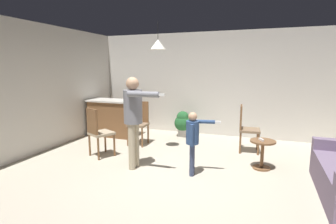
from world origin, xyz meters
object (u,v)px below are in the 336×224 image
kitchen_counter (113,118)px  potted_plant_corner (183,122)px  person_child (193,136)px  dining_chair_near_wall (98,130)px  spare_remote_on_table (261,140)px  dining_chair_centre_back (139,121)px  side_table_by_couch (262,151)px  person_adult (134,113)px  dining_chair_by_counter (246,127)px

kitchen_counter → potted_plant_corner: size_ratio=1.89×
person_child → dining_chair_near_wall: size_ratio=1.07×
person_child → spare_remote_on_table: 1.26m
kitchen_counter → dining_chair_centre_back: bearing=-25.5°
side_table_by_couch → potted_plant_corner: potted_plant_corner is taller
person_adult → dining_chair_near_wall: person_adult is taller
person_adult → kitchen_counter: bearing=-142.1°
dining_chair_centre_back → potted_plant_corner: size_ratio=1.50×
dining_chair_near_wall → dining_chair_centre_back: same height
person_adult → person_child: 1.12m
person_child → dining_chair_by_counter: bearing=145.3°
person_adult → dining_chair_by_counter: bearing=130.2°
kitchen_counter → side_table_by_couch: size_ratio=2.42×
side_table_by_couch → person_adult: 2.38m
dining_chair_near_wall → potted_plant_corner: 2.41m
person_child → potted_plant_corner: size_ratio=1.61×
dining_chair_near_wall → potted_plant_corner: dining_chair_near_wall is taller
person_child → dining_chair_centre_back: 2.14m
person_child → potted_plant_corner: 2.54m
dining_chair_near_wall → spare_remote_on_table: (3.08, 0.44, -0.01)m
side_table_by_couch → person_adult: size_ratio=0.32×
person_child → dining_chair_near_wall: person_child is taller
side_table_by_couch → dining_chair_by_counter: dining_chair_by_counter is taller
dining_chair_by_counter → kitchen_counter: bearing=-98.4°
dining_chair_near_wall → person_adult: bearing=10.3°
potted_plant_corner → spare_remote_on_table: (1.96, -1.69, 0.17)m
kitchen_counter → person_adult: 2.52m
person_child → dining_chair_by_counter: person_child is taller
dining_chair_near_wall → side_table_by_couch: bearing=34.9°
spare_remote_on_table → side_table_by_couch: bearing=34.1°
dining_chair_near_wall → potted_plant_corner: size_ratio=1.50×
side_table_by_couch → dining_chair_near_wall: 3.15m
person_child → dining_chair_centre_back: person_child is taller
side_table_by_couch → dining_chair_centre_back: 2.84m
kitchen_counter → dining_chair_centre_back: dining_chair_centre_back is taller
dining_chair_centre_back → spare_remote_on_table: size_ratio=7.69×
dining_chair_centre_back → potted_plant_corner: bearing=-129.4°
dining_chair_by_counter → dining_chair_centre_back: size_ratio=1.00×
spare_remote_on_table → dining_chair_by_counter: bearing=108.9°
spare_remote_on_table → dining_chair_centre_back: bearing=166.0°
dining_chair_centre_back → potted_plant_corner: (0.76, 1.01, -0.18)m
kitchen_counter → person_child: size_ratio=1.17×
kitchen_counter → person_child: (2.66, -1.82, 0.19)m
kitchen_counter → spare_remote_on_table: kitchen_counter is taller
person_child → dining_chair_near_wall: (-2.02, 0.23, -0.12)m
dining_chair_by_counter → potted_plant_corner: size_ratio=1.50×
person_adult → dining_chair_centre_back: bearing=-159.3°
potted_plant_corner → spare_remote_on_table: bearing=-40.7°
dining_chair_by_counter → dining_chair_centre_back: same height
side_table_by_couch → dining_chair_by_counter: size_ratio=0.52×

